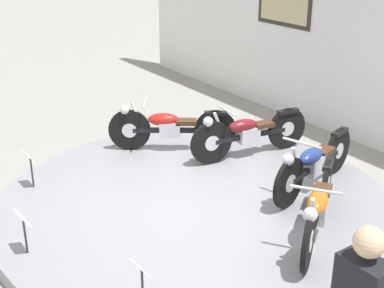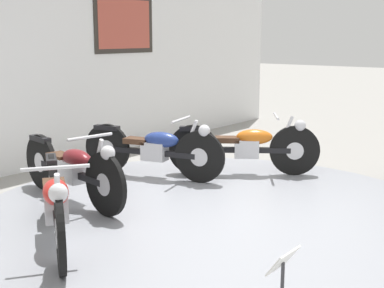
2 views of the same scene
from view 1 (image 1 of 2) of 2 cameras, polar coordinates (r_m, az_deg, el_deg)
ground_plane at (r=7.14m, az=0.32°, el=-7.18°), size 60.00×60.00×0.00m
display_platform at (r=7.09m, az=0.32°, el=-6.48°), size 5.16×5.16×0.20m
motorcycle_red at (r=8.37m, az=-2.38°, el=1.89°), size 1.20×1.68×0.81m
motorcycle_maroon at (r=8.17m, az=6.02°, el=1.29°), size 0.54×2.01×0.81m
motorcycle_blue at (r=7.28m, az=12.86°, el=-1.91°), size 0.67×1.96×0.81m
motorcycle_orange at (r=6.18m, az=13.30°, el=-6.54°), size 1.20×1.68×0.81m
info_placard_front_left at (r=7.49m, az=-16.83°, el=-1.88°), size 0.26×0.11×0.51m
info_placard_front_centre at (r=6.04m, az=-17.53°, el=-8.09°), size 0.26×0.11×0.51m
info_placard_front_right at (r=5.02m, az=-5.36°, el=-13.81°), size 0.26×0.11×0.51m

